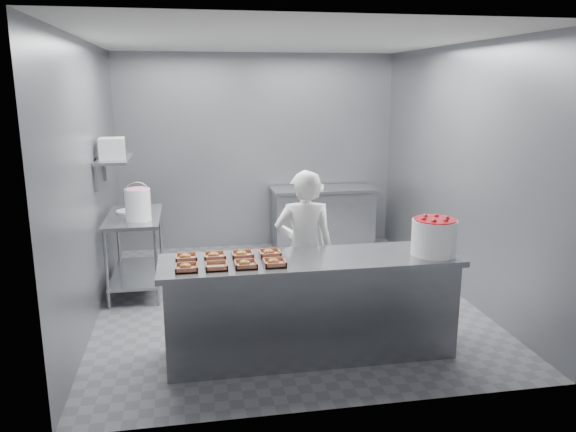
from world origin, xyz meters
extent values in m
plane|color=#4C4C51|center=(0.00, 0.00, 0.00)|extent=(4.50, 4.50, 0.00)
plane|color=white|center=(0.00, 0.00, 2.80)|extent=(4.50, 4.50, 0.00)
cube|color=slate|center=(0.00, 2.25, 1.40)|extent=(4.00, 0.04, 2.80)
cube|color=slate|center=(-2.00, 0.00, 1.40)|extent=(0.04, 4.50, 2.80)
cube|color=slate|center=(2.00, 0.00, 1.40)|extent=(0.04, 4.50, 2.80)
cube|color=slate|center=(0.00, -1.35, 0.88)|extent=(2.60, 0.70, 0.05)
cube|color=slate|center=(0.00, -1.35, 0.42)|extent=(2.50, 0.64, 0.85)
cube|color=slate|center=(-1.65, 0.60, 0.88)|extent=(0.60, 1.20, 0.04)
cube|color=slate|center=(-1.65, 0.60, 0.20)|extent=(0.56, 1.15, 0.03)
cylinder|color=slate|center=(-1.91, 0.04, 0.44)|extent=(0.04, 0.04, 0.88)
cylinder|color=slate|center=(-1.39, 0.04, 0.44)|extent=(0.04, 0.04, 0.88)
cylinder|color=slate|center=(-1.91, 1.16, 0.44)|extent=(0.04, 0.04, 0.88)
cylinder|color=slate|center=(-1.39, 1.16, 0.44)|extent=(0.04, 0.04, 0.88)
cube|color=slate|center=(0.90, 1.90, 0.88)|extent=(1.50, 0.60, 0.05)
cube|color=slate|center=(0.90, 1.90, 0.42)|extent=(1.44, 0.55, 0.85)
cube|color=slate|center=(-1.82, 0.60, 1.55)|extent=(0.35, 0.90, 0.03)
cube|color=tan|center=(-1.06, -1.49, 0.92)|extent=(0.18, 0.18, 0.04)
cube|color=white|center=(-1.01, -1.47, 0.91)|extent=(0.10, 0.06, 0.00)
ellipsoid|color=#AE732B|center=(-1.07, -1.49, 0.93)|extent=(0.10, 0.10, 0.05)
cube|color=tan|center=(-0.82, -1.49, 0.92)|extent=(0.18, 0.18, 0.04)
cube|color=white|center=(-0.77, -1.47, 0.91)|extent=(0.10, 0.06, 0.00)
cube|color=tan|center=(-0.58, -1.49, 0.92)|extent=(0.18, 0.18, 0.04)
cube|color=white|center=(-0.53, -1.47, 0.91)|extent=(0.10, 0.06, 0.00)
ellipsoid|color=#AE732B|center=(-0.59, -1.49, 0.93)|extent=(0.10, 0.10, 0.05)
cube|color=tan|center=(-0.34, -1.49, 0.92)|extent=(0.18, 0.18, 0.04)
cube|color=white|center=(-0.29, -1.47, 0.91)|extent=(0.10, 0.06, 0.00)
ellipsoid|color=#AE732B|center=(-0.35, -1.49, 0.93)|extent=(0.10, 0.10, 0.05)
cube|color=tan|center=(-1.06, -1.21, 0.92)|extent=(0.18, 0.18, 0.04)
cube|color=white|center=(-1.01, -1.20, 0.91)|extent=(0.10, 0.06, 0.00)
ellipsoid|color=#AE732B|center=(-1.07, -1.21, 0.93)|extent=(0.10, 0.10, 0.05)
cube|color=tan|center=(-0.82, -1.21, 0.92)|extent=(0.18, 0.18, 0.04)
cube|color=white|center=(-0.77, -1.20, 0.91)|extent=(0.10, 0.06, 0.00)
ellipsoid|color=#AE732B|center=(-0.83, -1.21, 0.93)|extent=(0.10, 0.10, 0.05)
cube|color=tan|center=(-0.58, -1.21, 0.92)|extent=(0.18, 0.18, 0.04)
cube|color=white|center=(-0.53, -1.20, 0.91)|extent=(0.10, 0.06, 0.00)
ellipsoid|color=#AE732B|center=(-0.59, -1.21, 0.93)|extent=(0.10, 0.10, 0.05)
cube|color=tan|center=(-0.34, -1.21, 0.92)|extent=(0.18, 0.18, 0.04)
cube|color=white|center=(-0.29, -1.20, 0.91)|extent=(0.10, 0.06, 0.00)
ellipsoid|color=#AE732B|center=(-0.35, -1.21, 0.93)|extent=(0.10, 0.10, 0.05)
imported|color=white|center=(0.07, -0.75, 0.79)|extent=(0.61, 0.43, 1.58)
cylinder|color=white|center=(1.08, -1.44, 1.06)|extent=(0.39, 0.39, 0.31)
cylinder|color=red|center=(1.08, -1.44, 1.20)|extent=(0.37, 0.37, 0.04)
cylinder|color=white|center=(-1.57, 0.34, 1.08)|extent=(0.28, 0.28, 0.35)
cylinder|color=#DE6F89|center=(-1.57, 0.34, 1.25)|extent=(0.26, 0.26, 0.02)
torus|color=slate|center=(-1.57, 0.34, 1.18)|extent=(0.29, 0.01, 0.29)
cylinder|color=white|center=(-1.72, 0.76, 0.91)|extent=(0.31, 0.31, 0.02)
cube|color=#CCB28C|center=(-1.60, 0.88, 0.91)|extent=(0.17, 0.16, 0.02)
cube|color=gray|center=(-1.82, 0.49, 1.68)|extent=(0.29, 0.32, 0.23)
cube|color=silver|center=(0.72, 1.90, 0.93)|extent=(0.34, 0.28, 0.06)
camera|label=1|loc=(-1.01, -5.87, 2.36)|focal=35.00mm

